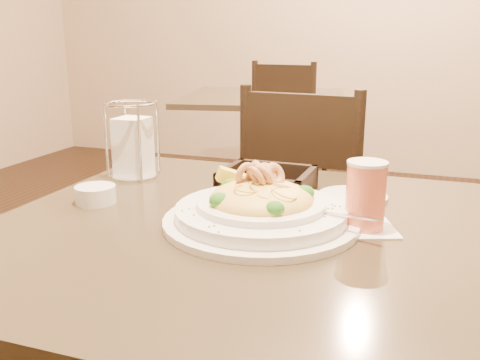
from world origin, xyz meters
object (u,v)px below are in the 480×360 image
(dining_chair_near, at_px, (309,211))
(bread_basket, at_px, (267,184))
(main_table, at_px, (237,338))
(background_table, at_px, (264,136))
(side_plate, at_px, (352,197))
(butter_ramekin, at_px, (96,194))
(drink_glass, at_px, (366,196))
(napkin_caddy, at_px, (133,145))
(dining_chair_far, at_px, (289,131))
(pasta_bowl, at_px, (261,208))

(dining_chair_near, distance_m, bread_basket, 0.69)
(main_table, distance_m, background_table, 2.12)
(main_table, xyz_separation_m, side_plate, (0.18, 0.23, 0.24))
(bread_basket, bearing_deg, butter_ramekin, -148.81)
(drink_glass, xyz_separation_m, butter_ramekin, (-0.54, -0.03, -0.04))
(bread_basket, xyz_separation_m, napkin_caddy, (-0.34, 0.02, 0.06))
(dining_chair_far, relative_size, pasta_bowl, 2.36)
(dining_chair_far, distance_m, drink_glass, 2.41)
(dining_chair_far, bearing_deg, pasta_bowl, 106.48)
(bread_basket, distance_m, butter_ramekin, 0.37)
(dining_chair_far, distance_m, pasta_bowl, 2.40)
(drink_glass, bearing_deg, main_table, -165.72)
(dining_chair_near, relative_size, dining_chair_far, 1.00)
(main_table, relative_size, butter_ramekin, 10.90)
(drink_glass, bearing_deg, background_table, 111.76)
(napkin_caddy, bearing_deg, side_plate, -0.41)
(background_table, height_order, side_plate, side_plate)
(main_table, relative_size, side_plate, 6.16)
(main_table, distance_m, pasta_bowl, 0.27)
(bread_basket, xyz_separation_m, side_plate, (0.18, 0.02, -0.02))
(main_table, relative_size, dining_chair_far, 0.97)
(dining_chair_far, distance_m, butter_ramekin, 2.33)
(side_plate, bearing_deg, dining_chair_near, 109.87)
(main_table, relative_size, drink_glass, 6.35)
(dining_chair_far, bearing_deg, main_table, 105.43)
(pasta_bowl, distance_m, side_plate, 0.26)
(dining_chair_near, height_order, pasta_bowl, dining_chair_near)
(napkin_caddy, height_order, butter_ramekin, napkin_caddy)
(main_table, xyz_separation_m, napkin_caddy, (-0.35, 0.24, 0.31))
(main_table, relative_size, napkin_caddy, 4.88)
(pasta_bowl, bearing_deg, bread_basket, 103.40)
(pasta_bowl, bearing_deg, side_plate, 58.20)
(napkin_caddy, bearing_deg, dining_chair_near, 63.26)
(background_table, bearing_deg, dining_chair_far, 76.08)
(main_table, height_order, dining_chair_far, dining_chair_far)
(pasta_bowl, bearing_deg, napkin_caddy, 150.44)
(butter_ramekin, bearing_deg, napkin_caddy, 98.62)
(bread_basket, relative_size, butter_ramekin, 2.36)
(drink_glass, distance_m, side_plate, 0.19)
(bread_basket, bearing_deg, pasta_bowl, -76.60)
(bread_basket, bearing_deg, side_plate, 5.34)
(background_table, distance_m, butter_ramekin, 2.05)
(pasta_bowl, relative_size, butter_ramekin, 4.78)
(background_table, distance_m, pasta_bowl, 2.14)
(background_table, height_order, dining_chair_far, dining_chair_far)
(drink_glass, bearing_deg, pasta_bowl, -166.61)
(main_table, distance_m, napkin_caddy, 0.53)
(butter_ramekin, bearing_deg, side_plate, 22.58)
(pasta_bowl, xyz_separation_m, bread_basket, (-0.05, 0.20, -0.01))
(pasta_bowl, xyz_separation_m, side_plate, (0.14, 0.22, -0.03))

